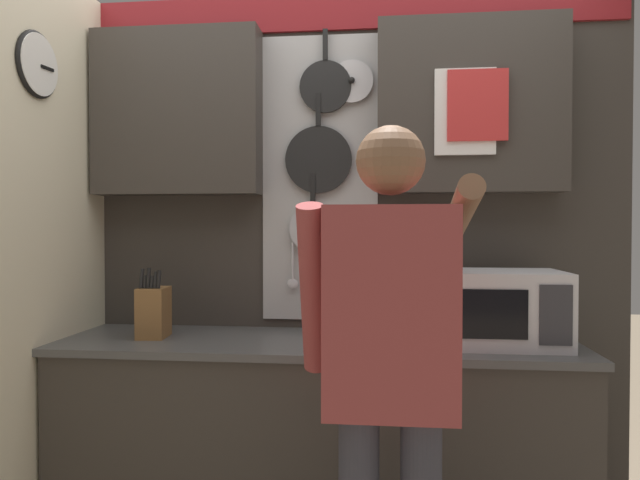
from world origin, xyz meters
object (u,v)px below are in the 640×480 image
object	(u,v)px
knife_block	(154,311)
person	(390,354)
utensil_crock	(364,322)
microwave	(494,308)

from	to	relation	value
knife_block	person	size ratio (longest dim) A/B	0.18
person	utensil_crock	bearing A→B (deg)	98.95
utensil_crock	person	bearing A→B (deg)	-81.05
knife_block	person	distance (m)	1.14
knife_block	utensil_crock	world-z (taller)	utensil_crock
utensil_crock	knife_block	bearing A→B (deg)	-179.89
utensil_crock	person	world-z (taller)	person
knife_block	microwave	bearing A→B (deg)	-0.02
microwave	person	bearing A→B (deg)	-124.51
utensil_crock	person	size ratio (longest dim) A/B	0.21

